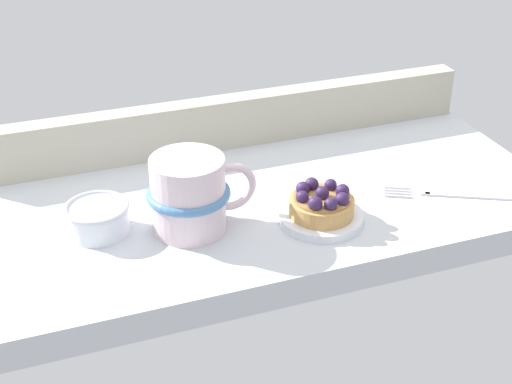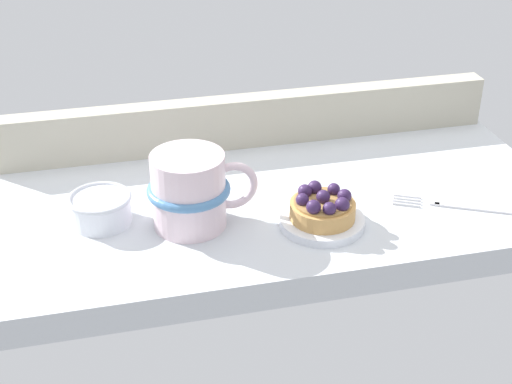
% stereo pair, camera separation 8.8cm
% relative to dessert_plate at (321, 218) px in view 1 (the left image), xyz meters
% --- Properties ---
extents(ground_plane, '(0.75, 0.36, 0.04)m').
position_rel_dessert_plate_xyz_m(ground_plane, '(-0.04, 0.08, -0.02)').
color(ground_plane, silver).
extents(window_rail_back, '(0.73, 0.03, 0.07)m').
position_rel_dessert_plate_xyz_m(window_rail_back, '(-0.04, 0.24, 0.03)').
color(window_rail_back, '#B2AD99').
rests_on(window_rail_back, ground_plane).
extents(dessert_plate, '(0.10, 0.10, 0.01)m').
position_rel_dessert_plate_xyz_m(dessert_plate, '(0.00, 0.00, 0.00)').
color(dessert_plate, silver).
rests_on(dessert_plate, ground_plane).
extents(raspberry_tart, '(0.08, 0.08, 0.04)m').
position_rel_dessert_plate_xyz_m(raspberry_tart, '(-0.00, -0.00, 0.02)').
color(raspberry_tart, tan).
rests_on(raspberry_tart, dessert_plate).
extents(coffee_mug, '(0.13, 0.10, 0.09)m').
position_rel_dessert_plate_xyz_m(coffee_mug, '(-0.15, 0.04, 0.04)').
color(coffee_mug, silver).
rests_on(coffee_mug, ground_plane).
extents(dessert_fork, '(0.16, 0.09, 0.01)m').
position_rel_dessert_plate_xyz_m(dessert_fork, '(0.18, -0.00, -0.00)').
color(dessert_fork, silver).
rests_on(dessert_fork, ground_plane).
extents(sugar_bowl, '(0.08, 0.08, 0.04)m').
position_rel_dessert_plate_xyz_m(sugar_bowl, '(-0.26, 0.07, 0.01)').
color(sugar_bowl, silver).
rests_on(sugar_bowl, ground_plane).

